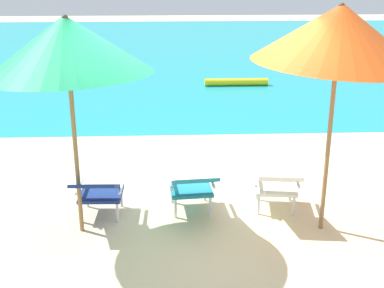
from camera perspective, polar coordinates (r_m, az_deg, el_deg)
The scene contains 8 objects.
ground_plane at distance 10.25m, azimuth -0.88°, elevation 2.56°, with size 40.00×40.00×0.00m, color beige.
ocean_band at distance 18.17m, azimuth -1.69°, elevation 10.22°, with size 40.00×18.00×0.01m, color teal.
swim_buoy at distance 13.16m, azimuth 4.92°, elevation 6.85°, with size 0.18×0.18×1.60m, color yellow.
lounge_chair_left at distance 6.34m, azimuth -10.31°, elevation -5.12°, with size 0.57×0.89×0.68m.
lounge_chair_center at distance 6.37m, azimuth 0.06°, elevation -4.64°, with size 0.61×0.92×0.68m.
lounge_chair_right at distance 6.50m, azimuth 9.39°, elevation -4.40°, with size 0.63×0.93×0.68m.
beach_umbrella_left at distance 5.63m, azimuth -13.65°, elevation 10.54°, with size 2.53×2.53×2.54m.
beach_umbrella_right at distance 5.74m, azimuth 15.95°, elevation 11.62°, with size 2.00×1.98×2.65m.
Camera 1 is at (-0.29, -5.78, 3.05)m, focal length 48.24 mm.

